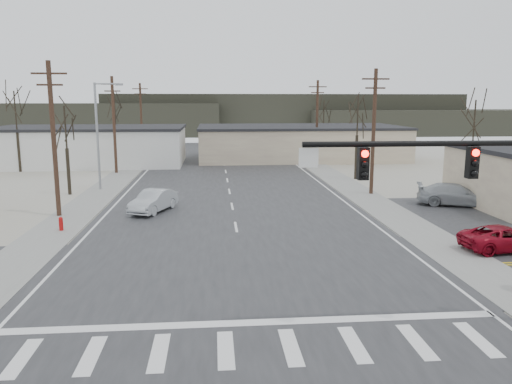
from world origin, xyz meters
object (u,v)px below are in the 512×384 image
(traffic_signal_mast, at_px, (503,191))
(car_far_b, at_px, (227,143))
(car_far_a, at_px, (226,151))
(car_parked_silver, at_px, (456,195))
(fire_hydrant, at_px, (61,224))
(car_parked_red, at_px, (505,238))
(sedan_crossing, at_px, (154,201))

(traffic_signal_mast, xyz_separation_m, car_far_b, (-6.96, 65.60, -3.90))
(traffic_signal_mast, height_order, car_far_a, traffic_signal_mast)
(car_far_b, xyz_separation_m, car_parked_silver, (15.24, -46.39, 0.05))
(fire_hydrant, bearing_deg, car_far_a, 74.75)
(car_far_a, distance_m, car_far_b, 12.32)
(traffic_signal_mast, height_order, car_parked_red, traffic_signal_mast)
(sedan_crossing, distance_m, car_far_b, 47.10)
(car_parked_red, distance_m, car_parked_silver, 11.24)
(car_far_b, relative_size, car_parked_silver, 0.79)
(fire_hydrant, xyz_separation_m, car_far_a, (10.66, 39.08, 0.34))
(car_far_b, distance_m, car_parked_silver, 48.83)
(sedan_crossing, bearing_deg, traffic_signal_mast, -32.70)
(fire_hydrant, height_order, car_parked_silver, car_parked_silver)
(car_far_a, bearing_deg, car_far_b, -108.51)
(sedan_crossing, xyz_separation_m, car_far_b, (6.34, 46.68, -0.02))
(car_far_a, bearing_deg, car_parked_red, 89.72)
(traffic_signal_mast, xyz_separation_m, sedan_crossing, (-13.30, 18.92, -3.89))
(fire_hydrant, distance_m, car_far_b, 52.59)
(traffic_signal_mast, xyz_separation_m, car_parked_silver, (8.28, 19.20, -3.86))
(car_far_a, height_order, car_parked_silver, car_parked_silver)
(car_parked_red, height_order, car_parked_silver, car_parked_silver)
(traffic_signal_mast, distance_m, sedan_crossing, 23.45)
(fire_hydrant, height_order, car_parked_red, car_parked_red)
(traffic_signal_mast, height_order, car_far_b, traffic_signal_mast)
(traffic_signal_mast, height_order, sedan_crossing, traffic_signal_mast)
(fire_hydrant, bearing_deg, car_parked_red, -14.01)
(sedan_crossing, height_order, car_parked_red, sedan_crossing)
(car_far_a, distance_m, car_parked_silver, 37.53)
(car_far_a, relative_size, car_far_b, 1.22)
(traffic_signal_mast, distance_m, car_far_b, 66.08)
(sedan_crossing, relative_size, car_far_b, 1.06)
(sedan_crossing, xyz_separation_m, car_parked_silver, (21.58, 0.28, 0.03))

